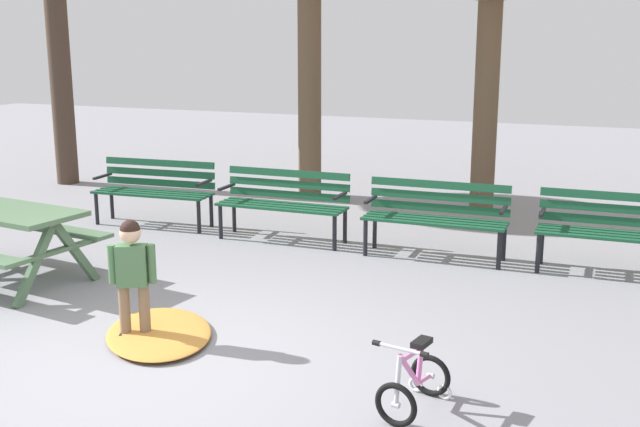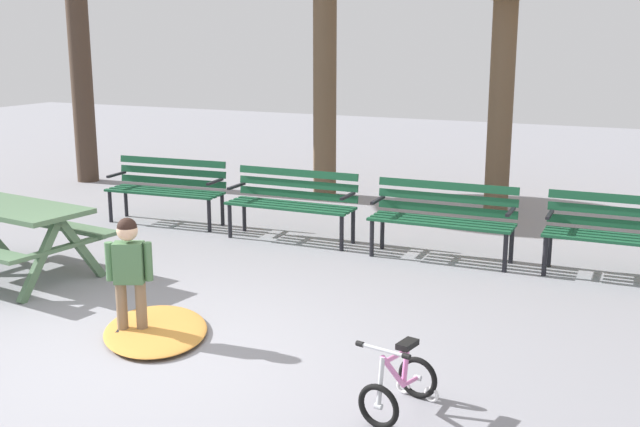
{
  "view_description": "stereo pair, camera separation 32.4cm",
  "coord_description": "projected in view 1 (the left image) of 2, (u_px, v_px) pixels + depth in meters",
  "views": [
    {
      "loc": [
        3.3,
        -4.58,
        2.45
      ],
      "look_at": [
        0.69,
        1.86,
        0.85
      ],
      "focal_mm": 43.42,
      "sensor_mm": 36.0,
      "label": 1
    },
    {
      "loc": [
        3.6,
        -4.45,
        2.45
      ],
      "look_at": [
        0.69,
        1.86,
        0.85
      ],
      "focal_mm": 43.42,
      "sensor_mm": 36.0,
      "label": 2
    }
  ],
  "objects": [
    {
      "name": "park_bench_far_left",
      "position": [
        155.0,
        187.0,
        10.19
      ],
      "size": [
        1.63,
        0.57,
        0.85
      ],
      "color": "#195133",
      "rests_on": "ground"
    },
    {
      "name": "child_standing",
      "position": [
        132.0,
        270.0,
        6.28
      ],
      "size": [
        0.36,
        0.25,
        1.01
      ],
      "color": "#7F664C",
      "rests_on": "ground"
    },
    {
      "name": "park_bench_far_right",
      "position": [
        617.0,
        227.0,
        8.05
      ],
      "size": [
        1.61,
        0.49,
        0.85
      ],
      "color": "#195133",
      "rests_on": "ground"
    },
    {
      "name": "leaf_pile",
      "position": [
        159.0,
        333.0,
        6.44
      ],
      "size": [
        1.41,
        1.5,
        0.07
      ],
      "primitive_type": "ellipsoid",
      "rotation": [
        0.0,
        0.0,
        2.19
      ],
      "color": "#C68438",
      "rests_on": "ground"
    },
    {
      "name": "park_bench_right",
      "position": [
        436.0,
        213.0,
        8.68
      ],
      "size": [
        1.61,
        0.48,
        0.85
      ],
      "color": "#195133",
      "rests_on": "ground"
    },
    {
      "name": "park_bench_left",
      "position": [
        284.0,
        199.0,
        9.42
      ],
      "size": [
        1.61,
        0.48,
        0.85
      ],
      "color": "#195133",
      "rests_on": "ground"
    },
    {
      "name": "ground",
      "position": [
        144.0,
        365.0,
        5.9
      ],
      "size": [
        36.0,
        36.0,
        0.0
      ],
      "primitive_type": "plane",
      "color": "gray"
    },
    {
      "name": "kids_bicycle",
      "position": [
        414.0,
        382.0,
        5.15
      ],
      "size": [
        0.45,
        0.61,
        0.54
      ],
      "color": "black",
      "rests_on": "ground"
    }
  ]
}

